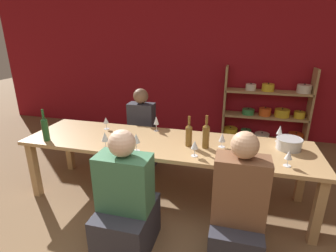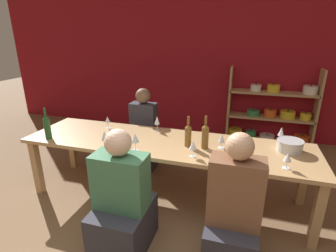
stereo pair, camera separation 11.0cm
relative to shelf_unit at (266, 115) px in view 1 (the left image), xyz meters
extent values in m
cube|color=maroon|center=(-1.14, 0.20, 0.86)|extent=(8.80, 0.06, 2.70)
cube|color=tan|center=(-0.74, 0.00, 0.17)|extent=(0.04, 0.30, 1.32)
cube|color=tan|center=(0.67, 0.00, 0.17)|extent=(0.04, 0.30, 1.32)
cube|color=tan|center=(-0.03, 0.00, -0.47)|extent=(1.41, 0.30, 0.04)
cylinder|color=gold|center=(-0.60, 0.00, -0.38)|extent=(0.25, 0.25, 0.15)
sphere|color=black|center=(-0.60, 0.00, -0.29)|extent=(0.02, 0.02, 0.02)
cylinder|color=#338447|center=(-0.31, 0.00, -0.38)|extent=(0.18, 0.18, 0.14)
sphere|color=black|center=(-0.31, 0.00, -0.30)|extent=(0.02, 0.02, 0.02)
cylinder|color=silver|center=(-0.03, 0.00, -0.41)|extent=(0.25, 0.25, 0.10)
sphere|color=black|center=(-0.03, 0.00, -0.34)|extent=(0.02, 0.02, 0.02)
cylinder|color=#E0561E|center=(0.53, 0.00, -0.38)|extent=(0.25, 0.25, 0.15)
sphere|color=black|center=(0.53, 0.00, -0.29)|extent=(0.02, 0.02, 0.02)
cube|color=tan|center=(-0.03, 0.00, -0.03)|extent=(1.41, 0.30, 0.04)
cylinder|color=#338447|center=(-0.31, 0.00, 0.03)|extent=(0.21, 0.21, 0.10)
sphere|color=black|center=(-0.31, 0.00, 0.09)|extent=(0.02, 0.02, 0.02)
cylinder|color=#E0561E|center=(-0.03, 0.00, 0.05)|extent=(0.20, 0.20, 0.13)
sphere|color=black|center=(-0.03, 0.00, 0.13)|extent=(0.02, 0.02, 0.02)
cylinder|color=gold|center=(0.25, 0.00, 0.05)|extent=(0.25, 0.25, 0.13)
sphere|color=black|center=(0.25, 0.00, 0.13)|extent=(0.02, 0.02, 0.02)
cylinder|color=gold|center=(0.53, 0.00, 0.04)|extent=(0.18, 0.18, 0.11)
sphere|color=black|center=(0.53, 0.00, 0.11)|extent=(0.02, 0.02, 0.02)
cube|color=tan|center=(-0.03, 0.00, 0.41)|extent=(1.41, 0.30, 0.04)
cylinder|color=silver|center=(-0.31, 0.00, 0.48)|extent=(0.18, 0.18, 0.11)
sphere|color=black|center=(-0.31, 0.00, 0.54)|extent=(0.02, 0.02, 0.02)
cylinder|color=gold|center=(-0.03, 0.00, 0.49)|extent=(0.20, 0.20, 0.12)
sphere|color=black|center=(-0.03, 0.00, 0.56)|extent=(0.02, 0.02, 0.02)
cylinder|color=silver|center=(0.53, 0.00, 0.49)|extent=(0.23, 0.23, 0.13)
sphere|color=black|center=(0.53, 0.00, 0.57)|extent=(0.02, 0.02, 0.02)
cube|color=tan|center=(-1.26, -2.16, 0.21)|extent=(3.17, 0.84, 0.04)
cube|color=tan|center=(-2.77, -2.50, -0.15)|extent=(0.08, 0.08, 0.68)
cube|color=tan|center=(0.25, -2.50, -0.15)|extent=(0.08, 0.08, 0.68)
cube|color=tan|center=(-2.77, -1.82, -0.15)|extent=(0.08, 0.08, 0.68)
cube|color=tan|center=(0.25, -1.82, -0.15)|extent=(0.08, 0.08, 0.68)
cylinder|color=#B7BABC|center=(0.02, -2.02, 0.29)|extent=(0.25, 0.25, 0.11)
torus|color=#B7BABC|center=(0.02, -2.02, 0.34)|extent=(0.26, 0.26, 0.01)
cylinder|color=#1E4C23|center=(-2.55, -2.46, 0.35)|extent=(0.07, 0.07, 0.24)
cone|color=#1E4C23|center=(-2.55, -2.46, 0.48)|extent=(0.07, 0.07, 0.03)
cylinder|color=#1E4C23|center=(-2.55, -2.46, 0.55)|extent=(0.03, 0.03, 0.09)
cylinder|color=brown|center=(-1.00, -2.20, 0.34)|extent=(0.07, 0.07, 0.21)
cone|color=brown|center=(-1.00, -2.20, 0.46)|extent=(0.07, 0.07, 0.03)
cylinder|color=brown|center=(-1.00, -2.20, 0.52)|extent=(0.03, 0.03, 0.09)
cylinder|color=brown|center=(-0.82, -2.21, 0.35)|extent=(0.07, 0.07, 0.23)
cone|color=brown|center=(-0.82, -2.21, 0.48)|extent=(0.07, 0.07, 0.03)
cylinder|color=brown|center=(-0.82, -2.21, 0.54)|extent=(0.03, 0.03, 0.09)
cylinder|color=white|center=(-2.08, -1.95, 0.23)|extent=(0.07, 0.07, 0.00)
cylinder|color=white|center=(-2.08, -1.95, 0.27)|extent=(0.01, 0.01, 0.07)
cone|color=white|center=(-2.08, -1.95, 0.35)|extent=(0.06, 0.06, 0.08)
cylinder|color=beige|center=(-2.08, -1.95, 0.33)|extent=(0.03, 0.03, 0.03)
cylinder|color=white|center=(-1.46, -1.86, 0.23)|extent=(0.06, 0.06, 0.00)
cylinder|color=white|center=(-1.46, -1.86, 0.28)|extent=(0.01, 0.01, 0.08)
cone|color=white|center=(-1.46, -1.86, 0.37)|extent=(0.06, 0.06, 0.10)
cylinder|color=maroon|center=(-1.46, -1.86, 0.34)|extent=(0.04, 0.04, 0.04)
cylinder|color=white|center=(-0.90, -2.43, 0.23)|extent=(0.07, 0.07, 0.00)
cylinder|color=white|center=(-0.90, -2.43, 0.27)|extent=(0.01, 0.01, 0.08)
cone|color=white|center=(-0.90, -2.43, 0.35)|extent=(0.07, 0.07, 0.08)
cylinder|color=beige|center=(-0.90, -2.43, 0.33)|extent=(0.04, 0.04, 0.03)
cylinder|color=white|center=(-0.05, -2.42, 0.23)|extent=(0.07, 0.07, 0.00)
cylinder|color=white|center=(-0.05, -2.42, 0.27)|extent=(0.01, 0.01, 0.07)
cone|color=white|center=(-0.05, -2.42, 0.34)|extent=(0.07, 0.07, 0.08)
cylinder|color=beige|center=(-0.05, -2.42, 0.32)|extent=(0.04, 0.04, 0.03)
cylinder|color=white|center=(-1.81, -2.50, 0.23)|extent=(0.07, 0.07, 0.00)
cylinder|color=white|center=(-1.81, -2.50, 0.28)|extent=(0.01, 0.01, 0.09)
cone|color=white|center=(-1.81, -2.50, 0.37)|extent=(0.07, 0.07, 0.10)
cylinder|color=beige|center=(-1.81, -2.50, 0.35)|extent=(0.04, 0.04, 0.04)
cylinder|color=white|center=(-0.06, -1.84, 0.23)|extent=(0.06, 0.06, 0.00)
cylinder|color=white|center=(-0.06, -1.84, 0.28)|extent=(0.01, 0.01, 0.09)
cone|color=white|center=(-0.06, -1.84, 0.37)|extent=(0.06, 0.06, 0.10)
cylinder|color=beige|center=(-0.06, -1.84, 0.35)|extent=(0.03, 0.03, 0.04)
cylinder|color=white|center=(-1.48, -2.47, 0.23)|extent=(0.07, 0.07, 0.00)
cylinder|color=white|center=(-1.48, -2.47, 0.28)|extent=(0.01, 0.01, 0.09)
cone|color=white|center=(-1.48, -2.47, 0.37)|extent=(0.08, 0.08, 0.10)
cylinder|color=maroon|center=(-1.48, -2.47, 0.35)|extent=(0.04, 0.04, 0.04)
cylinder|color=white|center=(-0.65, -2.15, 0.23)|extent=(0.07, 0.07, 0.00)
cylinder|color=white|center=(-0.65, -2.15, 0.27)|extent=(0.01, 0.01, 0.06)
cone|color=white|center=(-0.65, -2.15, 0.34)|extent=(0.07, 0.07, 0.09)
cylinder|color=maroon|center=(-0.65, -2.15, 0.32)|extent=(0.04, 0.04, 0.04)
cube|color=#2D2D38|center=(-0.46, -2.90, -0.28)|extent=(0.41, 0.51, 0.43)
cube|color=brown|center=(-0.46, -2.90, 0.22)|extent=(0.41, 0.23, 0.56)
sphere|color=tan|center=(-0.46, -2.90, 0.60)|extent=(0.21, 0.21, 0.21)
cube|color=#2D2D38|center=(-1.79, -1.49, -0.26)|extent=(0.36, 0.45, 0.46)
cube|color=#2D2D38|center=(-1.79, -1.49, 0.22)|extent=(0.36, 0.20, 0.49)
sphere|color=brown|center=(-1.79, -1.49, 0.56)|extent=(0.20, 0.20, 0.20)
cube|color=#2D2D38|center=(-1.40, -2.98, -0.28)|extent=(0.46, 0.57, 0.42)
cube|color=#3D7551|center=(-1.40, -2.98, 0.18)|extent=(0.46, 0.25, 0.49)
sphere|color=beige|center=(-1.40, -2.98, 0.54)|extent=(0.22, 0.22, 0.22)
camera|label=1|loc=(-0.56, -4.73, 1.36)|focal=28.00mm
camera|label=2|loc=(-0.45, -4.70, 1.36)|focal=28.00mm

